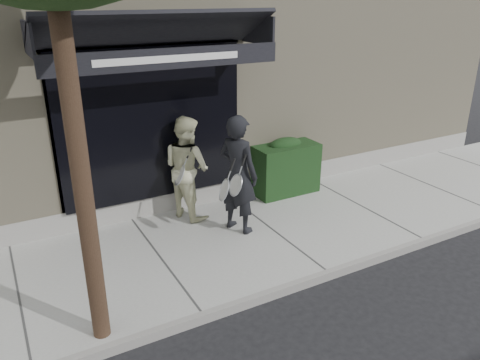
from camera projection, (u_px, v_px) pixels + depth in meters
ground at (271, 234)px, 8.10m from camera, size 80.00×80.00×0.00m
sidewalk at (271, 231)px, 8.07m from camera, size 20.00×3.00×0.12m
curb at (328, 275)px, 6.81m from camera, size 20.00×0.10×0.14m
building_facade at (162, 45)px, 11.11m from camera, size 14.30×8.04×5.64m
hedge at (285, 166)px, 9.36m from camera, size 1.30×0.70×1.14m
pedestrian_front at (238, 175)px, 7.66m from camera, size 0.90×0.93×2.00m
pedestrian_back at (187, 167)px, 8.21m from camera, size 0.95×1.08×1.84m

